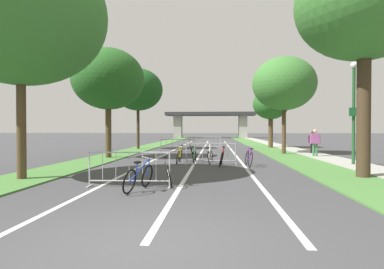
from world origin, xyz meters
TOP-DOWN VIEW (x-y plane):
  - ground_plane at (0.00, 0.00)m, footprint 300.00×300.00m
  - grass_verge_left at (-5.53, 29.32)m, footprint 2.31×71.66m
  - grass_verge_right at (5.53, 29.32)m, footprint 2.31×71.66m
  - sidewalk_path_right at (7.59, 29.32)m, footprint 1.81×71.66m
  - lane_stripe_center at (0.00, 20.73)m, footprint 0.14×41.46m
  - lane_stripe_right_lane at (2.41, 20.73)m, footprint 0.14×41.46m
  - lane_stripe_left_lane at (-2.41, 20.73)m, footprint 0.14×41.46m
  - overpass_bridge at (0.00, 59.23)m, footprint 18.33×4.28m
  - tree_left_cypress_far at (-5.49, 5.49)m, footprint 5.70×5.70m
  - tree_left_oak_near at (-5.31, 13.47)m, footprint 4.27×4.27m
  - tree_left_oak_mid at (-5.66, 21.91)m, footprint 4.29×4.29m
  - tree_right_maple_mid at (6.22, 6.75)m, footprint 4.72×4.72m
  - tree_right_pine_near at (5.78, 17.26)m, footprint 4.33×4.33m
  - tree_right_pine_far at (6.19, 24.62)m, footprint 3.30×3.30m
  - lamppost_with_sign at (7.53, 10.54)m, footprint 0.56×0.32m
  - crowd_barrier_nearest at (-1.51, 4.53)m, footprint 2.48×0.53m
  - crowd_barrier_second at (0.83, 10.60)m, footprint 2.49×0.56m
  - crowd_barrier_third at (-1.52, 16.67)m, footprint 2.49×0.57m
  - crowd_barrier_fourth at (0.30, 22.74)m, footprint 2.47×0.44m
  - bicycle_orange_0 at (-0.67, 17.24)m, footprint 0.60×1.69m
  - bicycle_blue_1 at (-1.08, 4.00)m, footprint 0.75×1.73m
  - bicycle_purple_2 at (2.60, 10.01)m, footprint 0.54×1.68m
  - bicycle_red_3 at (1.35, 10.05)m, footprint 0.58×1.78m
  - bicycle_white_4 at (0.79, 11.18)m, footprint 0.50×1.72m
  - bicycle_yellow_5 at (-0.77, 11.11)m, footprint 0.55×1.72m
  - bicycle_silver_6 at (-0.41, 4.95)m, footprint 0.70×1.70m
  - bicycle_green_7 at (-0.02, 11.17)m, footprint 0.53×1.60m
  - pedestrian_strolling at (7.80, 17.50)m, footprint 0.56×0.36m
  - pedestrian_in_red_jacket at (7.15, 14.89)m, footprint 0.63×0.29m

SIDE VIEW (x-z plane):
  - ground_plane at x=0.00m, z-range 0.00..0.00m
  - lane_stripe_center at x=0.00m, z-range 0.00..0.01m
  - lane_stripe_right_lane at x=2.41m, z-range 0.00..0.01m
  - lane_stripe_left_lane at x=-2.41m, z-range 0.00..0.01m
  - grass_verge_left at x=-5.53m, z-range 0.00..0.05m
  - grass_verge_right at x=5.53m, z-range 0.00..0.05m
  - sidewalk_path_right at x=7.59m, z-range 0.00..0.08m
  - bicycle_green_7 at x=-0.02m, z-range -0.12..0.82m
  - bicycle_blue_1 at x=-1.08m, z-range -0.09..0.83m
  - bicycle_yellow_5 at x=-0.77m, z-range -0.09..0.83m
  - bicycle_white_4 at x=0.79m, z-range -0.13..0.88m
  - bicycle_red_3 at x=1.35m, z-range -0.10..0.86m
  - bicycle_orange_0 at x=-0.67m, z-range -0.11..0.88m
  - bicycle_silver_6 at x=-0.41m, z-range -0.09..0.86m
  - bicycle_purple_2 at x=2.60m, z-range -0.10..0.87m
  - crowd_barrier_nearest at x=-1.51m, z-range 0.00..1.05m
  - crowd_barrier_second at x=0.83m, z-range 0.00..1.05m
  - crowd_barrier_third at x=-1.52m, z-range 0.00..1.05m
  - crowd_barrier_fourth at x=0.30m, z-range 0.00..1.05m
  - pedestrian_strolling at x=7.80m, z-range 0.17..1.77m
  - pedestrian_in_red_jacket at x=7.15m, z-range 0.19..1.92m
  - lamppost_with_sign at x=7.53m, z-range 0.48..5.38m
  - overpass_bridge at x=0.00m, z-range 1.23..6.53m
  - tree_right_pine_far at x=6.19m, z-range 1.29..6.77m
  - tree_left_oak_near at x=-5.31m, z-range 1.44..7.98m
  - tree_right_pine_near at x=5.78m, z-range 1.51..8.24m
  - tree_left_oak_mid at x=-5.66m, z-range 1.67..8.69m
  - tree_left_cypress_far at x=-5.49m, z-range 1.60..9.65m
  - tree_right_maple_mid at x=6.22m, z-range 2.03..10.19m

